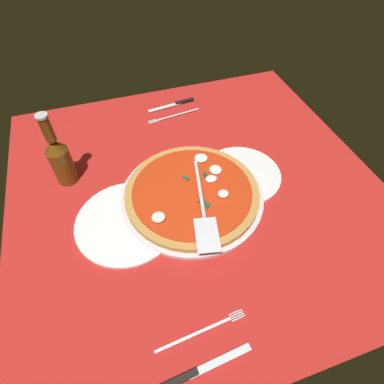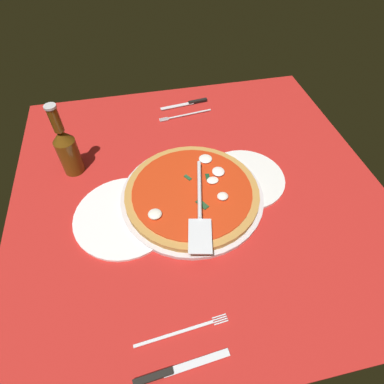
% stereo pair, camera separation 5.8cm
% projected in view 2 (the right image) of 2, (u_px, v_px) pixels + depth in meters
% --- Properties ---
extents(ground_plane, '(1.01, 1.01, 0.01)m').
position_uv_depth(ground_plane, '(198.00, 188.00, 0.87)').
color(ground_plane, '#B2201B').
extents(checker_pattern, '(1.01, 1.01, 0.00)m').
position_uv_depth(checker_pattern, '(198.00, 187.00, 0.87)').
color(checker_pattern, white).
rests_on(checker_pattern, ground_plane).
extents(pizza_pan, '(0.38, 0.38, 0.01)m').
position_uv_depth(pizza_pan, '(192.00, 196.00, 0.84)').
color(pizza_pan, silver).
rests_on(pizza_pan, ground_plane).
extents(dinner_plate_left, '(0.23, 0.23, 0.01)m').
position_uv_depth(dinner_plate_left, '(244.00, 178.00, 0.89)').
color(dinner_plate_left, silver).
rests_on(dinner_plate_left, ground_plane).
extents(dinner_plate_right, '(0.26, 0.26, 0.01)m').
position_uv_depth(dinner_plate_right, '(125.00, 216.00, 0.80)').
color(dinner_plate_right, white).
rests_on(dinner_plate_right, ground_plane).
extents(pizza, '(0.36, 0.36, 0.03)m').
position_uv_depth(pizza, '(192.00, 192.00, 0.83)').
color(pizza, '#BA833D').
rests_on(pizza, pizza_pan).
extents(pizza_server, '(0.09, 0.29, 0.01)m').
position_uv_depth(pizza_server, '(200.00, 208.00, 0.76)').
color(pizza_server, silver).
rests_on(pizza_server, pizza).
extents(place_setting_near, '(0.22, 0.16, 0.01)m').
position_uv_depth(place_setting_near, '(187.00, 110.00, 1.10)').
color(place_setting_near, white).
rests_on(place_setting_near, ground_plane).
extents(place_setting_far, '(0.21, 0.15, 0.01)m').
position_uv_depth(place_setting_far, '(178.00, 352.00, 0.59)').
color(place_setting_far, white).
rests_on(place_setting_far, ground_plane).
extents(beer_bottle, '(0.06, 0.06, 0.22)m').
position_uv_depth(beer_bottle, '(67.00, 149.00, 0.85)').
color(beer_bottle, '#5B370D').
rests_on(beer_bottle, ground_plane).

